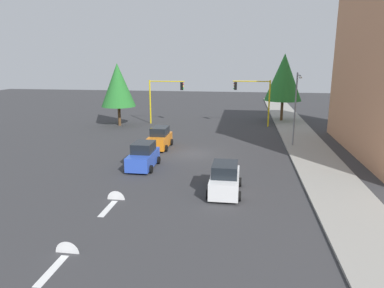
{
  "coord_description": "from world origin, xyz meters",
  "views": [
    {
      "loc": [
        29.74,
        4.36,
        8.26
      ],
      "look_at": [
        1.26,
        0.18,
        1.2
      ],
      "focal_mm": 32.75,
      "sensor_mm": 36.0,
      "label": 1
    }
  ],
  "objects_px": {
    "street_lamp_curbside": "(296,102)",
    "car_blue": "(143,156)",
    "traffic_signal_far_right": "(164,93)",
    "traffic_signal_far_left": "(255,94)",
    "tree_roadside_far": "(284,77)",
    "car_orange": "(160,139)",
    "car_white": "(225,179)",
    "tree_opposite_side": "(118,85)"
  },
  "relations": [
    {
      "from": "street_lamp_curbside",
      "to": "car_blue",
      "type": "bearing_deg",
      "value": -56.48
    },
    {
      "from": "traffic_signal_far_right",
      "to": "traffic_signal_far_left",
      "type": "xyz_separation_m",
      "value": [
        0.0,
        11.38,
        0.07
      ]
    },
    {
      "from": "traffic_signal_far_left",
      "to": "tree_roadside_far",
      "type": "height_order",
      "value": "tree_roadside_far"
    },
    {
      "from": "car_blue",
      "to": "car_orange",
      "type": "relative_size",
      "value": 0.98
    },
    {
      "from": "car_blue",
      "to": "car_white",
      "type": "bearing_deg",
      "value": 56.37
    },
    {
      "from": "street_lamp_curbside",
      "to": "car_orange",
      "type": "height_order",
      "value": "street_lamp_curbside"
    },
    {
      "from": "traffic_signal_far_left",
      "to": "street_lamp_curbside",
      "type": "distance_m",
      "value": 10.97
    },
    {
      "from": "traffic_signal_far_right",
      "to": "tree_roadside_far",
      "type": "xyz_separation_m",
      "value": [
        -4.0,
        15.18,
        1.9
      ]
    },
    {
      "from": "traffic_signal_far_left",
      "to": "car_orange",
      "type": "xyz_separation_m",
      "value": [
        12.33,
        -9.04,
        -3.13
      ]
    },
    {
      "from": "traffic_signal_far_right",
      "to": "car_orange",
      "type": "height_order",
      "value": "traffic_signal_far_right"
    },
    {
      "from": "tree_opposite_side",
      "to": "car_orange",
      "type": "distance_m",
      "value": 13.51
    },
    {
      "from": "car_white",
      "to": "car_orange",
      "type": "bearing_deg",
      "value": -147.57
    },
    {
      "from": "car_orange",
      "to": "traffic_signal_far_right",
      "type": "bearing_deg",
      "value": -169.23
    },
    {
      "from": "street_lamp_curbside",
      "to": "traffic_signal_far_left",
      "type": "bearing_deg",
      "value": -161.38
    },
    {
      "from": "street_lamp_curbside",
      "to": "tree_opposite_side",
      "type": "xyz_separation_m",
      "value": [
        -8.39,
        -20.2,
        0.71
      ]
    },
    {
      "from": "tree_roadside_far",
      "to": "car_orange",
      "type": "bearing_deg",
      "value": -38.18
    },
    {
      "from": "car_orange",
      "to": "car_white",
      "type": "distance_m",
      "value": 12.54
    },
    {
      "from": "street_lamp_curbside",
      "to": "tree_opposite_side",
      "type": "bearing_deg",
      "value": -112.55
    },
    {
      "from": "traffic_signal_far_right",
      "to": "car_orange",
      "type": "xyz_separation_m",
      "value": [
        12.33,
        2.34,
        -3.06
      ]
    },
    {
      "from": "street_lamp_curbside",
      "to": "tree_opposite_side",
      "type": "relative_size",
      "value": 0.91
    },
    {
      "from": "tree_roadside_far",
      "to": "car_orange",
      "type": "distance_m",
      "value": 21.35
    },
    {
      "from": "tree_roadside_far",
      "to": "tree_opposite_side",
      "type": "relative_size",
      "value": 1.15
    },
    {
      "from": "street_lamp_curbside",
      "to": "traffic_signal_far_right",
      "type": "bearing_deg",
      "value": -124.92
    },
    {
      "from": "traffic_signal_far_left",
      "to": "street_lamp_curbside",
      "type": "xyz_separation_m",
      "value": [
        10.39,
        3.5,
        0.32
      ]
    },
    {
      "from": "traffic_signal_far_right",
      "to": "car_orange",
      "type": "relative_size",
      "value": 1.42
    },
    {
      "from": "traffic_signal_far_left",
      "to": "tree_opposite_side",
      "type": "distance_m",
      "value": 16.85
    },
    {
      "from": "car_blue",
      "to": "street_lamp_curbside",
      "type": "bearing_deg",
      "value": 123.52
    },
    {
      "from": "traffic_signal_far_left",
      "to": "car_white",
      "type": "relative_size",
      "value": 1.42
    },
    {
      "from": "car_orange",
      "to": "car_white",
      "type": "relative_size",
      "value": 0.98
    },
    {
      "from": "tree_roadside_far",
      "to": "tree_opposite_side",
      "type": "xyz_separation_m",
      "value": [
        6.0,
        -20.5,
        -0.8
      ]
    },
    {
      "from": "car_white",
      "to": "traffic_signal_far_right",
      "type": "bearing_deg",
      "value": -158.41
    },
    {
      "from": "traffic_signal_far_right",
      "to": "tree_roadside_far",
      "type": "bearing_deg",
      "value": 104.76
    },
    {
      "from": "tree_roadside_far",
      "to": "car_white",
      "type": "bearing_deg",
      "value": -12.8
    },
    {
      "from": "car_blue",
      "to": "car_orange",
      "type": "distance_m",
      "value": 6.24
    },
    {
      "from": "traffic_signal_far_right",
      "to": "street_lamp_curbside",
      "type": "xyz_separation_m",
      "value": [
        10.39,
        14.88,
        0.39
      ]
    },
    {
      "from": "traffic_signal_far_right",
      "to": "tree_roadside_far",
      "type": "distance_m",
      "value": 15.81
    },
    {
      "from": "car_orange",
      "to": "traffic_signal_far_left",
      "type": "bearing_deg",
      "value": 143.75
    },
    {
      "from": "tree_opposite_side",
      "to": "car_blue",
      "type": "height_order",
      "value": "tree_opposite_side"
    },
    {
      "from": "traffic_signal_far_right",
      "to": "tree_opposite_side",
      "type": "distance_m",
      "value": 5.79
    },
    {
      "from": "traffic_signal_far_right",
      "to": "tree_opposite_side",
      "type": "bearing_deg",
      "value": -69.39
    },
    {
      "from": "tree_opposite_side",
      "to": "traffic_signal_far_left",
      "type": "bearing_deg",
      "value": 96.83
    },
    {
      "from": "traffic_signal_far_right",
      "to": "car_white",
      "type": "bearing_deg",
      "value": 21.59
    }
  ]
}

